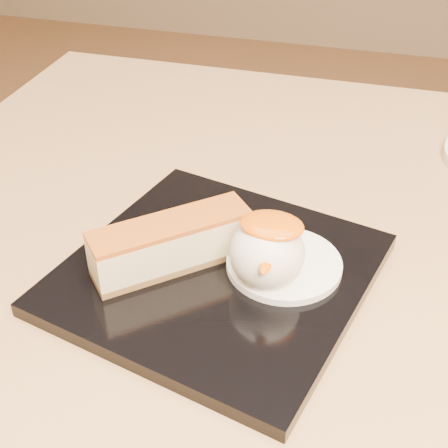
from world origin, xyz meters
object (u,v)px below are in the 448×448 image
(dessert_plate, at_px, (217,273))
(cheesecake, at_px, (171,243))
(table, at_px, (280,402))
(ice_cream_scoop, at_px, (267,253))

(dessert_plate, distance_m, cheesecake, 0.04)
(dessert_plate, bearing_deg, table, 18.39)
(dessert_plate, bearing_deg, ice_cream_scoop, -7.13)
(ice_cream_scoop, bearing_deg, table, 56.39)
(table, relative_size, dessert_plate, 3.64)
(cheesecake, bearing_deg, ice_cream_scoop, -42.13)
(table, distance_m, dessert_plate, 0.17)
(table, bearing_deg, cheesecake, -165.47)
(table, height_order, ice_cream_scoop, ice_cream_scoop)
(cheesecake, relative_size, ice_cream_scoop, 2.05)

